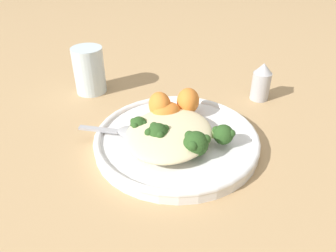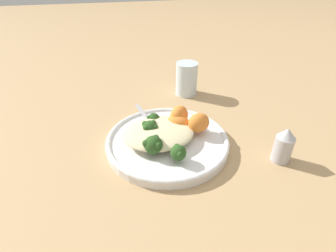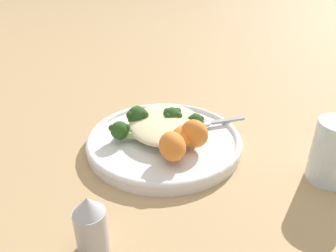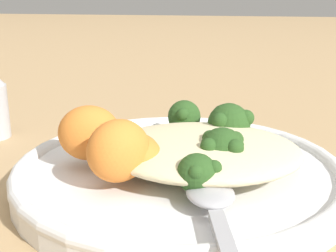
{
  "view_description": "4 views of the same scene",
  "coord_description": "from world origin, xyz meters",
  "views": [
    {
      "loc": [
        -0.37,
        -0.17,
        0.31
      ],
      "look_at": [
        0.0,
        -0.01,
        0.04
      ],
      "focal_mm": 35.0,
      "sensor_mm": 36.0,
      "label": 1
    },
    {
      "loc": [
        -0.08,
        -0.45,
        0.34
      ],
      "look_at": [
        0.02,
        -0.01,
        0.05
      ],
      "focal_mm": 28.0,
      "sensor_mm": 36.0,
      "label": 2
    },
    {
      "loc": [
        0.49,
        -0.05,
        0.3
      ],
      "look_at": [
        0.03,
        -0.01,
        0.04
      ],
      "focal_mm": 35.0,
      "sensor_mm": 36.0,
      "label": 3
    },
    {
      "loc": [
        -0.02,
        0.32,
        0.16
      ],
      "look_at": [
        0.03,
        -0.02,
        0.05
      ],
      "focal_mm": 50.0,
      "sensor_mm": 36.0,
      "label": 4
    }
  ],
  "objects": [
    {
      "name": "plate",
      "position": [
        0.02,
        -0.02,
        0.01
      ],
      "size": [
        0.26,
        0.26,
        0.02
      ],
      "color": "white",
      "rests_on": "ground_plane"
    },
    {
      "name": "quinoa_mound",
      "position": [
        0.0,
        -0.01,
        0.03
      ],
      "size": [
        0.15,
        0.13,
        0.02
      ],
      "primitive_type": "ellipsoid",
      "color": "beige",
      "rests_on": "plate"
    },
    {
      "name": "water_glass",
      "position": [
        0.13,
        0.21,
        0.05
      ],
      "size": [
        0.06,
        0.06,
        0.09
      ],
      "primitive_type": "cylinder",
      "color": "silver",
      "rests_on": "ground_plane"
    },
    {
      "name": "broccoli_stalk_3",
      "position": [
        0.03,
        -0.07,
        0.03
      ],
      "size": [
        0.05,
        0.12,
        0.03
      ],
      "rotation": [
        0.0,
        0.0,
        4.47
      ],
      "color": "#9EBC66",
      "rests_on": "plate"
    },
    {
      "name": "salt_shaker",
      "position": [
        0.23,
        -0.11,
        0.04
      ],
      "size": [
        0.04,
        0.04,
        0.07
      ],
      "color": "#B2B2B7",
      "rests_on": "ground_plane"
    },
    {
      "name": "spoon",
      "position": [
        -0.01,
        0.06,
        0.03
      ],
      "size": [
        0.04,
        0.11,
        0.01
      ],
      "rotation": [
        0.0,
        0.0,
        1.77
      ],
      "color": "#A3A3A8",
      "rests_on": "plate"
    },
    {
      "name": "broccoli_stalk_2",
      "position": [
        -0.01,
        -0.05,
        0.04
      ],
      "size": [
        0.1,
        0.08,
        0.04
      ],
      "rotation": [
        0.0,
        0.0,
        3.78
      ],
      "color": "#9EBC66",
      "rests_on": "plate"
    },
    {
      "name": "sweet_potato_chunk_2",
      "position": [
        0.09,
        -0.01,
        0.04
      ],
      "size": [
        0.06,
        0.05,
        0.04
      ],
      "primitive_type": "ellipsoid",
      "rotation": [
        0.0,
        0.0,
        3.41
      ],
      "color": "orange",
      "rests_on": "plate"
    },
    {
      "name": "broccoli_stalk_1",
      "position": [
        -0.0,
        -0.0,
        0.04
      ],
      "size": [
        0.1,
        0.05,
        0.03
      ],
      "rotation": [
        0.0,
        0.0,
        2.84
      ],
      "color": "#9EBC66",
      "rests_on": "plate"
    },
    {
      "name": "sweet_potato_chunk_0",
      "position": [
        0.06,
        0.03,
        0.04
      ],
      "size": [
        0.06,
        0.06,
        0.04
      ],
      "primitive_type": "ellipsoid",
      "rotation": [
        0.0,
        0.0,
        0.73
      ],
      "color": "orange",
      "rests_on": "plate"
    },
    {
      "name": "ground_plane",
      "position": [
        0.0,
        0.0,
        0.0
      ],
      "size": [
        4.0,
        4.0,
        0.0
      ],
      "primitive_type": "plane",
      "color": "tan"
    },
    {
      "name": "sweet_potato_chunk_1",
      "position": [
        0.05,
        0.01,
        0.04
      ],
      "size": [
        0.06,
        0.06,
        0.03
      ],
      "primitive_type": "ellipsoid",
      "rotation": [
        0.0,
        0.0,
        5.61
      ],
      "color": "orange",
      "rests_on": "plate"
    },
    {
      "name": "broccoli_stalk_0",
      "position": [
        0.01,
        0.02,
        0.03
      ],
      "size": [
        0.08,
        0.1,
        0.03
      ],
      "rotation": [
        0.0,
        0.0,
        2.21
      ],
      "color": "#9EBC66",
      "rests_on": "plate"
    }
  ]
}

